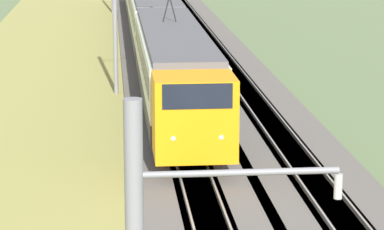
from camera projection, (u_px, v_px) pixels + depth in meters
ballast_main at (160, 72)px, 52.25m from camera, size 240.00×4.40×0.30m
ballast_adjacent at (230, 71)px, 52.60m from camera, size 240.00×4.40×0.30m
track_main at (160, 72)px, 52.24m from camera, size 240.00×1.57×0.45m
track_adjacent at (230, 71)px, 52.60m from camera, size 240.00×1.57×0.45m
grass_verge at (55, 75)px, 51.74m from camera, size 240.00×11.67×0.12m
passenger_train at (153, 15)px, 60.27m from camera, size 61.51×2.95×5.18m
catenary_mast_mid at (116, 16)px, 45.58m from camera, size 0.22×2.56×7.88m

